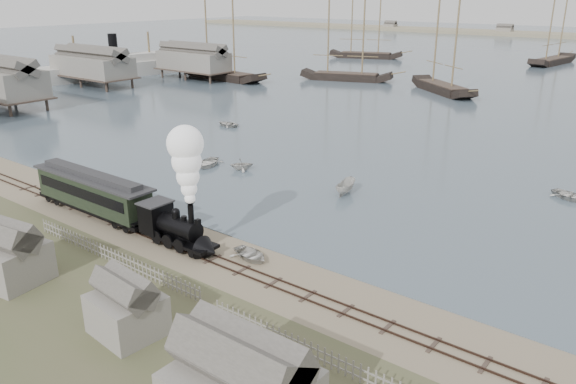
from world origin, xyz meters
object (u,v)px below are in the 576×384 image
Objects in this scene: locomotive at (183,197)px; beached_dinghy at (251,255)px; steamship at (114,55)px; passenger_coach at (93,191)px.

beached_dinghy is at bearing 20.52° from locomotive.
passenger_coach is at bearing -118.71° from steamship.
locomotive is at bearing 122.73° from beached_dinghy.
steamship is (-90.23, 53.54, 4.69)m from beached_dinghy.
beached_dinghy is (17.27, 1.90, -1.90)m from passenger_coach.
steamship reaches higher than beached_dinghy.
beached_dinghy is at bearing 6.29° from passenger_coach.
locomotive is 101.60m from steamship.
steamship is at bearing 71.53° from beached_dinghy.
steamship is at bearing 142.76° from passenger_coach.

